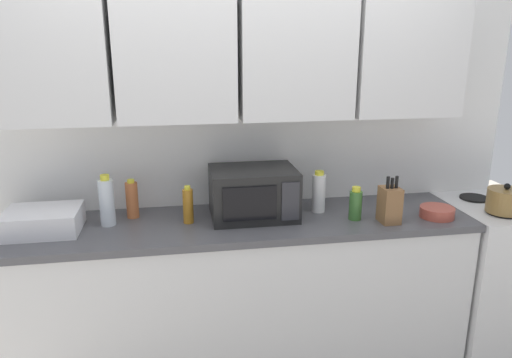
% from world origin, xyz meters
% --- Properties ---
extents(wall_back_with_cabinets, '(3.48, 0.38, 2.60)m').
position_xyz_m(wall_back_with_cabinets, '(0.00, -0.07, 1.58)').
color(wall_back_with_cabinets, white).
rests_on(wall_back_with_cabinets, ground_plane).
extents(counter_run, '(2.61, 0.63, 0.90)m').
position_xyz_m(counter_run, '(0.00, -0.30, 0.45)').
color(counter_run, silver).
rests_on(counter_run, ground_plane).
extents(stove_range, '(0.76, 0.64, 0.91)m').
position_xyz_m(stove_range, '(1.69, -0.32, 0.45)').
color(stove_range, silver).
rests_on(stove_range, ground_plane).
extents(kettle, '(0.20, 0.20, 0.17)m').
position_xyz_m(kettle, '(1.52, -0.46, 0.98)').
color(kettle, olive).
rests_on(kettle, stove_range).
extents(microwave, '(0.48, 0.37, 0.28)m').
position_xyz_m(microwave, '(0.08, -0.25, 1.04)').
color(microwave, black).
rests_on(microwave, counter_run).
extents(dish_rack, '(0.38, 0.30, 0.12)m').
position_xyz_m(dish_rack, '(-1.05, -0.30, 0.96)').
color(dish_rack, silver).
rests_on(dish_rack, counter_run).
extents(knife_block, '(0.10, 0.12, 0.27)m').
position_xyz_m(knife_block, '(0.80, -0.47, 1.00)').
color(knife_block, brown).
rests_on(knife_block, counter_run).
extents(bottle_spice_jar, '(0.07, 0.07, 0.22)m').
position_xyz_m(bottle_spice_jar, '(-0.60, -0.16, 1.01)').
color(bottle_spice_jar, '#BC6638').
rests_on(bottle_spice_jar, counter_run).
extents(bottle_green_oil, '(0.07, 0.07, 0.19)m').
position_xyz_m(bottle_green_oil, '(0.63, -0.40, 0.99)').
color(bottle_green_oil, '#386B2D').
rests_on(bottle_green_oil, counter_run).
extents(bottle_white_jar, '(0.08, 0.08, 0.25)m').
position_xyz_m(bottle_white_jar, '(0.47, -0.24, 1.02)').
color(bottle_white_jar, white).
rests_on(bottle_white_jar, counter_run).
extents(bottle_clear_tall, '(0.08, 0.08, 0.28)m').
position_xyz_m(bottle_clear_tall, '(-0.73, -0.25, 1.03)').
color(bottle_clear_tall, silver).
rests_on(bottle_clear_tall, counter_run).
extents(bottle_amber_vinegar, '(0.06, 0.06, 0.21)m').
position_xyz_m(bottle_amber_vinegar, '(-0.29, -0.30, 1.00)').
color(bottle_amber_vinegar, '#AD701E').
rests_on(bottle_amber_vinegar, counter_run).
extents(bowl_ceramic_small, '(0.19, 0.19, 0.06)m').
position_xyz_m(bowl_ceramic_small, '(1.11, -0.44, 0.93)').
color(bowl_ceramic_small, '#B24C3D').
rests_on(bowl_ceramic_small, counter_run).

